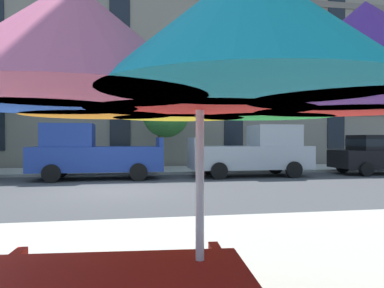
# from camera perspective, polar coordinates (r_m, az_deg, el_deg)

# --- Properties ---
(ground_plane) EXTENTS (120.00, 120.00, 0.00)m
(ground_plane) POSITION_cam_1_polar(r_m,az_deg,el_deg) (11.66, -11.68, -7.16)
(ground_plane) COLOR #424244
(sidewalk_far) EXTENTS (56.00, 3.60, 0.12)m
(sidewalk_far) POSITION_cam_1_polar(r_m,az_deg,el_deg) (18.41, -11.05, -4.03)
(sidewalk_far) COLOR #B2ADA3
(sidewalk_far) RESTS_ON ground
(apartment_building) EXTENTS (44.59, 12.08, 12.80)m
(apartment_building) POSITION_cam_1_polar(r_m,az_deg,el_deg) (26.96, -10.76, 11.04)
(apartment_building) COLOR gray
(apartment_building) RESTS_ON ground
(pickup_blue) EXTENTS (5.10, 2.12, 2.20)m
(pickup_blue) POSITION_cam_1_polar(r_m,az_deg,el_deg) (15.31, -15.14, -1.41)
(pickup_blue) COLOR navy
(pickup_blue) RESTS_ON ground
(pickup_silver) EXTENTS (5.10, 2.12, 2.20)m
(pickup_silver) POSITION_cam_1_polar(r_m,az_deg,el_deg) (16.19, 9.59, -1.27)
(pickup_silver) COLOR #A8AAB2
(pickup_silver) RESTS_ON ground
(sedan_black) EXTENTS (4.40, 1.98, 1.78)m
(sedan_black) POSITION_cam_1_polar(r_m,az_deg,el_deg) (19.05, 26.84, -1.26)
(sedan_black) COLOR black
(sedan_black) RESTS_ON ground
(street_tree_middle) EXTENTS (2.35, 2.38, 4.17)m
(street_tree_middle) POSITION_cam_1_polar(r_m,az_deg,el_deg) (18.46, -4.31, 4.94)
(street_tree_middle) COLOR brown
(street_tree_middle) RESTS_ON ground
(patio_umbrella) EXTENTS (3.38, 3.38, 2.43)m
(patio_umbrella) POSITION_cam_1_polar(r_m,az_deg,el_deg) (2.63, 1.21, 11.13)
(patio_umbrella) COLOR silver
(patio_umbrella) RESTS_ON ground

